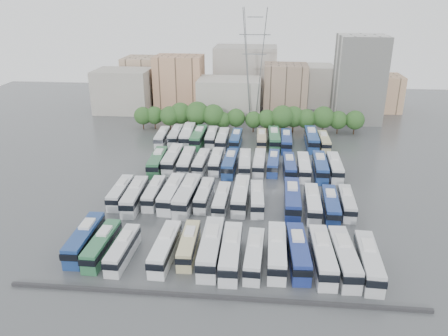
# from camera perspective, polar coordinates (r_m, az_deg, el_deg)

# --- Properties ---
(ground) EXTENTS (220.00, 220.00, 0.00)m
(ground) POSITION_cam_1_polar(r_m,az_deg,el_deg) (88.34, 1.22, -3.26)
(ground) COLOR #424447
(ground) RESTS_ON ground
(parapet) EXTENTS (56.00, 0.50, 0.50)m
(parapet) POSITION_cam_1_polar(r_m,az_deg,el_deg) (60.10, -1.37, -16.47)
(parapet) COLOR #2D2D30
(parapet) RESTS_ON ground
(tree_line) EXTENTS (66.47, 8.04, 8.63)m
(tree_line) POSITION_cam_1_polar(r_m,az_deg,el_deg) (126.39, 2.74, 6.72)
(tree_line) COLOR black
(tree_line) RESTS_ON ground
(city_buildings) EXTENTS (102.00, 35.00, 20.00)m
(city_buildings) POSITION_cam_1_polar(r_m,az_deg,el_deg) (155.07, 0.58, 10.86)
(city_buildings) COLOR #9E998E
(city_buildings) RESTS_ON ground
(apartment_tower) EXTENTS (14.00, 14.00, 26.00)m
(apartment_tower) POSITION_cam_1_polar(r_m,az_deg,el_deg) (142.68, 17.21, 11.03)
(apartment_tower) COLOR silver
(apartment_tower) RESTS_ON ground
(electricity_pylon) EXTENTS (9.00, 6.91, 33.83)m
(electricity_pylon) POSITION_cam_1_polar(r_m,az_deg,el_deg) (131.17, 3.96, 13.56)
(electricity_pylon) COLOR slate
(electricity_pylon) RESTS_ON ground
(bus_r0_s0) EXTENTS (3.02, 12.39, 3.86)m
(bus_r0_s0) POSITION_cam_1_polar(r_m,az_deg,el_deg) (72.43, -17.72, -8.75)
(bus_r0_s0) COLOR navy
(bus_r0_s0) RESTS_ON ground
(bus_r0_s1) EXTENTS (2.70, 11.41, 3.57)m
(bus_r0_s1) POSITION_cam_1_polar(r_m,az_deg,el_deg) (70.32, -15.64, -9.62)
(bus_r0_s1) COLOR #2D6943
(bus_r0_s1) RESTS_ON ground
(bus_r0_s2) EXTENTS (2.61, 10.92, 3.41)m
(bus_r0_s2) POSITION_cam_1_polar(r_m,az_deg,el_deg) (68.64, -13.07, -10.25)
(bus_r0_s2) COLOR silver
(bus_r0_s2) RESTS_ON ground
(bus_r0_s4) EXTENTS (2.87, 11.96, 3.74)m
(bus_r0_s4) POSITION_cam_1_polar(r_m,az_deg,el_deg) (67.54, -7.68, -10.25)
(bus_r0_s4) COLOR silver
(bus_r0_s4) RESTS_ON ground
(bus_r0_s5) EXTENTS (2.65, 10.91, 3.40)m
(bus_r0_s5) POSITION_cam_1_polar(r_m,az_deg,el_deg) (68.25, -4.61, -9.90)
(bus_r0_s5) COLOR #C5BA87
(bus_r0_s5) RESTS_ON ground
(bus_r0_s6) EXTENTS (3.01, 13.32, 4.17)m
(bus_r0_s6) POSITION_cam_1_polar(r_m,az_deg,el_deg) (66.70, -1.70, -10.27)
(bus_r0_s6) COLOR silver
(bus_r0_s6) RESTS_ON ground
(bus_r0_s7) EXTENTS (2.89, 12.77, 4.00)m
(bus_r0_s7) POSITION_cam_1_polar(r_m,az_deg,el_deg) (65.76, 0.92, -10.87)
(bus_r0_s7) COLOR silver
(bus_r0_s7) RESTS_ON ground
(bus_r0_s8) EXTENTS (2.91, 11.41, 3.55)m
(bus_r0_s8) POSITION_cam_1_polar(r_m,az_deg,el_deg) (65.64, 3.98, -11.22)
(bus_r0_s8) COLOR silver
(bus_r0_s8) RESTS_ON ground
(bus_r0_s9) EXTENTS (2.80, 12.54, 3.93)m
(bus_r0_s9) POSITION_cam_1_polar(r_m,az_deg,el_deg) (66.47, 6.90, -10.69)
(bus_r0_s9) COLOR silver
(bus_r0_s9) RESTS_ON ground
(bus_r0_s10) EXTENTS (3.26, 12.54, 3.90)m
(bus_r0_s10) POSITION_cam_1_polar(r_m,az_deg,el_deg) (66.78, 9.64, -10.70)
(bus_r0_s10) COLOR navy
(bus_r0_s10) RESTS_ON ground
(bus_r0_s11) EXTENTS (3.18, 12.84, 4.00)m
(bus_r0_s11) POSITION_cam_1_polar(r_m,az_deg,el_deg) (66.52, 12.71, -11.05)
(bus_r0_s11) COLOR silver
(bus_r0_s11) RESTS_ON ground
(bus_r0_s12) EXTENTS (3.35, 12.93, 4.02)m
(bus_r0_s12) POSITION_cam_1_polar(r_m,az_deg,el_deg) (66.89, 15.38, -11.12)
(bus_r0_s12) COLOR silver
(bus_r0_s12) RESTS_ON ground
(bus_r0_s13) EXTENTS (3.22, 12.48, 3.88)m
(bus_r0_s13) POSITION_cam_1_polar(r_m,az_deg,el_deg) (67.09, 18.36, -11.46)
(bus_r0_s13) COLOR silver
(bus_r0_s13) RESTS_ON ground
(bus_r1_s0) EXTENTS (2.71, 11.25, 3.51)m
(bus_r1_s0) POSITION_cam_1_polar(r_m,az_deg,el_deg) (86.95, -13.35, -3.07)
(bus_r1_s0) COLOR silver
(bus_r1_s0) RESTS_ON ground
(bus_r1_s1) EXTENTS (3.21, 12.51, 3.89)m
(bus_r1_s1) POSITION_cam_1_polar(r_m,az_deg,el_deg) (84.40, -11.57, -3.56)
(bus_r1_s1) COLOR silver
(bus_r1_s1) RESTS_ON ground
(bus_r1_s2) EXTENTS (2.54, 11.10, 3.47)m
(bus_r1_s2) POSITION_cam_1_polar(r_m,az_deg,el_deg) (85.46, -9.14, -3.20)
(bus_r1_s2) COLOR silver
(bus_r1_s2) RESTS_ON ground
(bus_r1_s3) EXTENTS (3.12, 12.79, 3.99)m
(bus_r1_s3) POSITION_cam_1_polar(r_m,az_deg,el_deg) (84.23, -6.86, -3.27)
(bus_r1_s3) COLOR silver
(bus_r1_s3) RESTS_ON ground
(bus_r1_s4) EXTENTS (3.59, 13.52, 4.20)m
(bus_r1_s4) POSITION_cam_1_polar(r_m,az_deg,el_deg) (83.02, -4.82, -3.49)
(bus_r1_s4) COLOR silver
(bus_r1_s4) RESTS_ON ground
(bus_r1_s5) EXTENTS (2.71, 11.00, 3.43)m
(bus_r1_s5) POSITION_cam_1_polar(r_m,az_deg,el_deg) (83.75, -2.58, -3.49)
(bus_r1_s5) COLOR silver
(bus_r1_s5) RESTS_ON ground
(bus_r1_s6) EXTENTS (2.65, 10.96, 3.42)m
(bus_r1_s6) POSITION_cam_1_polar(r_m,az_deg,el_deg) (81.68, -0.29, -4.16)
(bus_r1_s6) COLOR silver
(bus_r1_s6) RESTS_ON ground
(bus_r1_s7) EXTENTS (2.94, 12.64, 3.95)m
(bus_r1_s7) POSITION_cam_1_polar(r_m,az_deg,el_deg) (82.98, 2.19, -3.54)
(bus_r1_s7) COLOR silver
(bus_r1_s7) RESTS_ON ground
(bus_r1_s8) EXTENTS (2.91, 11.28, 3.51)m
(bus_r1_s8) POSITION_cam_1_polar(r_m,az_deg,el_deg) (82.42, 4.33, -3.94)
(bus_r1_s8) COLOR silver
(bus_r1_s8) RESTS_ON ground
(bus_r1_s10) EXTENTS (3.12, 13.25, 4.14)m
(bus_r1_s10) POSITION_cam_1_polar(r_m,az_deg,el_deg) (82.14, 8.90, -4.01)
(bus_r1_s10) COLOR navy
(bus_r1_s10) RESTS_ON ground
(bus_r1_s11) EXTENTS (2.79, 11.84, 3.70)m
(bus_r1_s11) POSITION_cam_1_polar(r_m,az_deg,el_deg) (81.77, 11.47, -4.49)
(bus_r1_s11) COLOR silver
(bus_r1_s11) RESTS_ON ground
(bus_r1_s12) EXTENTS (2.93, 11.84, 3.69)m
(bus_r1_s12) POSITION_cam_1_polar(r_m,az_deg,el_deg) (81.86, 13.76, -4.67)
(bus_r1_s12) COLOR navy
(bus_r1_s12) RESTS_ON ground
(bus_r1_s13) EXTENTS (2.81, 10.98, 3.42)m
(bus_r1_s13) POSITION_cam_1_polar(r_m,az_deg,el_deg) (83.76, 15.74, -4.35)
(bus_r1_s13) COLOR silver
(bus_r1_s13) RESTS_ON ground
(bus_r2_s1) EXTENTS (3.35, 12.73, 3.96)m
(bus_r2_s1) POSITION_cam_1_polar(r_m,az_deg,el_deg) (100.46, -8.67, 0.87)
(bus_r2_s1) COLOR #2A633D
(bus_r2_s1) RESTS_ON ground
(bus_r2_s2) EXTENTS (2.90, 13.01, 4.08)m
(bus_r2_s2) POSITION_cam_1_polar(r_m,az_deg,el_deg) (101.34, -6.71, 1.20)
(bus_r2_s2) COLOR silver
(bus_r2_s2) RESTS_ON ground
(bus_r2_s3) EXTENTS (3.02, 12.41, 3.87)m
(bus_r2_s3) POSITION_cam_1_polar(r_m,az_deg,el_deg) (99.89, -4.91, 0.90)
(bus_r2_s3) COLOR silver
(bus_r2_s3) RESTS_ON ground
(bus_r2_s4) EXTENTS (2.81, 11.36, 3.54)m
(bus_r2_s4) POSITION_cam_1_polar(r_m,az_deg,el_deg) (99.60, -2.97, 0.79)
(bus_r2_s4) COLOR silver
(bus_r2_s4) RESTS_ON ground
(bus_r2_s5) EXTENTS (2.53, 11.33, 3.55)m
(bus_r2_s5) POSITION_cam_1_polar(r_m,az_deg,el_deg) (100.02, -1.04, 0.91)
(bus_r2_s5) COLOR silver
(bus_r2_s5) RESTS_ON ground
(bus_r2_s6) EXTENTS (3.03, 12.25, 3.82)m
(bus_r2_s6) POSITION_cam_1_polar(r_m,az_deg,el_deg) (98.47, 0.80, 0.65)
(bus_r2_s6) COLOR navy
(bus_r2_s6) RESTS_ON ground
(bus_r2_s7) EXTENTS (2.96, 11.90, 3.71)m
(bus_r2_s7) POSITION_cam_1_polar(r_m,az_deg,el_deg) (98.79, 2.75, 0.67)
(bus_r2_s7) COLOR silver
(bus_r2_s7) RESTS_ON ground
(bus_r2_s8) EXTENTS (2.83, 11.61, 3.62)m
(bus_r2_s8) POSITION_cam_1_polar(r_m,az_deg,el_deg) (99.42, 4.64, 0.73)
(bus_r2_s8) COLOR silver
(bus_r2_s8) RESTS_ON ground
(bus_r2_s9) EXTENTS (3.02, 11.36, 3.53)m
(bus_r2_s9) POSITION_cam_1_polar(r_m,az_deg,el_deg) (99.74, 6.46, 0.70)
(bus_r2_s9) COLOR navy
(bus_r2_s9) RESTS_ON ground
(bus_r2_s10) EXTENTS (2.72, 11.65, 3.64)m
(bus_r2_s10) POSITION_cam_1_polar(r_m,az_deg,el_deg) (97.86, 8.54, 0.20)
(bus_r2_s10) COLOR navy
(bus_r2_s10) RESTS_ON ground
(bus_r2_s11) EXTENTS (2.76, 11.87, 3.71)m
(bus_r2_s11) POSITION_cam_1_polar(r_m,az_deg,el_deg) (98.25, 10.36, 0.20)
(bus_r2_s11) COLOR white
(bus_r2_s11) RESTS_ON ground
(bus_r2_s12) EXTENTS (3.03, 12.76, 3.99)m
(bus_r2_s12) POSITION_cam_1_polar(r_m,az_deg,el_deg) (98.59, 12.45, 0.19)
(bus_r2_s12) COLOR navy
(bus_r2_s12) RESTS_ON ground
(bus_r2_s13) EXTENTS (2.80, 12.11, 3.79)m
(bus_r2_s13) POSITION_cam_1_polar(r_m,az_deg,el_deg) (99.48, 14.25, 0.17)
(bus_r2_s13) COLOR silver
(bus_r2_s13) RESTS_ON ground
(bus_r3_s0) EXTENTS (3.04, 11.44, 3.55)m
(bus_r3_s0) POSITION_cam_1_polar(r_m,az_deg,el_deg) (118.35, -8.09, 4.06)
(bus_r3_s0) COLOR silver
(bus_r3_s0) RESTS_ON ground
(bus_r3_s1) EXTENTS (3.00, 11.91, 3.71)m
(bus_r3_s1) POSITION_cam_1_polar(r_m,az_deg,el_deg) (118.83, -6.34, 4.26)
(bus_r3_s1) COLOR silver
(bus_r3_s1) RESTS_ON ground
(bus_r3_s2) EXTENTS (3.64, 13.69, 4.25)m
(bus_r3_s2) POSITION_cam_1_polar(r_m,az_deg,el_deg) (117.92, -4.78, 4.32)
(bus_r3_s2) COLOR silver
(bus_r3_s2) RESTS_ON ground
(bus_r3_s3) EXTENTS (3.10, 12.90, 4.03)m
(bus_r3_s3) POSITION_cam_1_polar(r_m,az_deg,el_deg) (116.40, -3.34, 4.06)
(bus_r3_s3) COLOR #307144
(bus_r3_s3) RESTS_ON ground
(bus_r3_s4) EXTENTS (2.78, 11.57, 3.61)m
(bus_r3_s4) POSITION_cam_1_polar(r_m,az_deg,el_deg) (117.15, -1.64, 4.10)
(bus_r3_s4) COLOR silver
(bus_r3_s4) RESTS_ON ground
(bus_r3_s5) EXTENTS (2.66, 12.11, 3.80)m
(bus_r3_s5) POSITION_cam_1_polar(r_m,az_deg,el_deg) (114.83, -0.19, 3.79)
(bus_r3_s5) COLOR silver
(bus_r3_s5) RESTS_ON ground
(bus_r3_s6) EXTENTS (2.79, 11.54, 3.60)m
(bus_r3_s6) POSITION_cam_1_polar(r_m,az_deg,el_deg) (115.16, 1.57, 3.78)
(bus_r3_s6) COLOR navy
(bus_r3_s6) RESTS_ON ground
(bus_r3_s8) EXTENTS (2.63, 11.29, 3.53)m
(bus_r3_s8) POSITION_cam_1_polar(r_m,az_deg,el_deg) (115.74, 4.93, 3.78)
(bus_r3_s8) COLOR tan
(bus_r3_s8) RESTS_ON ground
(bus_r3_s9) EXTENTS (3.21, 13.06, 4.07)m
(bus_r3_s9) POSITION_cam_1_polar(r_m,az_deg,el_deg) (115.76, 6.56, 3.86)
(bus_r3_s9) COLOR #2E6D44
(bus_r3_s9) RESTS_ON ground
(bus_r3_s10) EXTENTS (2.94, 12.52, 3.91)m
(bus_r3_s10) POSITION_cam_1_polar(r_m,az_deg,el_deg) (114.58, 8.13, 3.55)
(bus_r3_s10) COLOR navy
(bus_r3_s10) RESTS_ON ground
(bus_r3_s12) EXTENTS (2.97, 13.58, 4.26)m
(bus_r3_s12) POSITION_cam_1_polar(r_m,az_deg,el_deg) (116.71, 11.37, 3.77)
(bus_r3_s12) COLOR navy
(bus_r3_s12) RESTS_ON ground
(bus_r3_s13) EXTENTS (2.55, 11.17, 3.50)m
(bus_r3_s13) POSITION_cam_1_polar(r_m,az_deg,el_deg) (116.59, 12.90, 3.43)
(bus_r3_s13) COLOR #C6BB88
(bus_r3_s13) RESTS_ON ground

